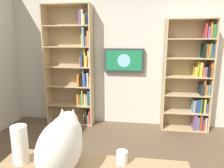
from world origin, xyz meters
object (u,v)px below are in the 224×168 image
(wall_mounted_tv, at_px, (124,60))
(paper_towel_roll, at_px, (20,144))
(bookshelf_left, at_px, (192,80))
(bookshelf_right, at_px, (75,68))
(cat, at_px, (62,143))
(coffee_mug, at_px, (122,157))

(wall_mounted_tv, xyz_separation_m, paper_towel_roll, (0.53, 2.52, -0.38))
(wall_mounted_tv, distance_m, paper_towel_roll, 2.60)
(bookshelf_left, bearing_deg, bookshelf_right, -0.10)
(bookshelf_left, bearing_deg, paper_towel_roll, 54.32)
(bookshelf_right, distance_m, paper_towel_roll, 2.48)
(cat, relative_size, coffee_mug, 6.09)
(bookshelf_left, height_order, coffee_mug, bookshelf_left)
(paper_towel_roll, bearing_deg, bookshelf_right, -80.82)
(cat, bearing_deg, bookshelf_left, -119.81)
(bookshelf_right, xyz_separation_m, paper_towel_roll, (-0.39, 2.44, -0.23))
(bookshelf_left, distance_m, paper_towel_roll, 3.00)
(bookshelf_right, relative_size, paper_towel_roll, 8.02)
(cat, distance_m, paper_towel_roll, 0.34)
(bookshelf_left, xyz_separation_m, cat, (1.42, 2.47, -0.00))
(bookshelf_right, height_order, cat, bookshelf_right)
(bookshelf_right, bearing_deg, cat, 106.31)
(bookshelf_right, height_order, wall_mounted_tv, bookshelf_right)
(bookshelf_right, height_order, coffee_mug, bookshelf_right)
(wall_mounted_tv, relative_size, paper_towel_roll, 2.63)
(bookshelf_left, bearing_deg, cat, 60.19)
(wall_mounted_tv, xyz_separation_m, coffee_mug, (-0.19, 2.43, -0.47))
(wall_mounted_tv, bearing_deg, bookshelf_right, 4.99)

